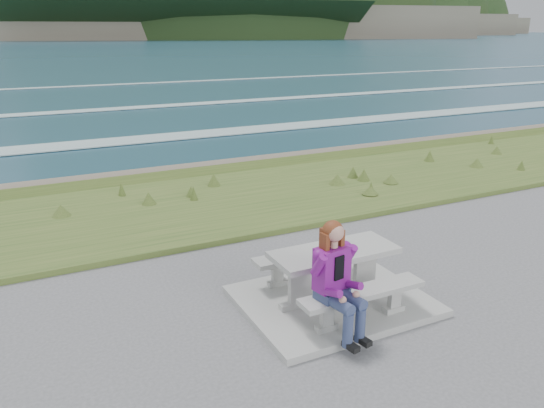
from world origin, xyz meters
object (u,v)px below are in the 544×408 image
seated_woman (340,295)px  picnic_table (334,261)px  bench_landward (362,297)px  bench_seaward (309,258)px

seated_woman → picnic_table: bearing=51.8°
picnic_table → seated_woman: (-0.45, -0.84, -0.04)m
seated_woman → bench_landward: bearing=7.3°
picnic_table → bench_landward: (0.00, -0.70, -0.23)m
picnic_table → seated_woman: size_ratio=1.21×
bench_seaward → seated_woman: seated_woman is taller
picnic_table → bench_landward: 0.74m
bench_seaward → bench_landward: bearing=-90.0°
picnic_table → bench_seaward: 0.74m
seated_woman → bench_seaward: bearing=63.8°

